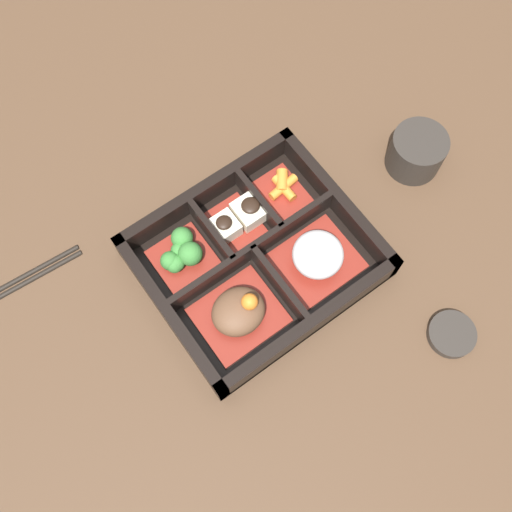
{
  "coord_description": "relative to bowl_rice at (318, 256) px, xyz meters",
  "views": [
    {
      "loc": [
        0.16,
        0.22,
        0.73
      ],
      "look_at": [
        0.0,
        0.0,
        0.03
      ],
      "focal_mm": 42.0,
      "sensor_mm": 36.0,
      "label": 1
    }
  ],
  "objects": [
    {
      "name": "bento_rim",
      "position": [
        0.06,
        -0.05,
        -0.01
      ],
      "size": [
        0.27,
        0.24,
        0.05
      ],
      "color": "black",
      "rests_on": "ground_plane"
    },
    {
      "name": "bento_base",
      "position": [
        0.06,
        -0.05,
        -0.03
      ],
      "size": [
        0.27,
        0.24,
        0.01
      ],
      "color": "black",
      "rests_on": "ground_plane"
    },
    {
      "name": "tea_cup",
      "position": [
        -0.2,
        -0.04,
        -0.0
      ],
      "size": [
        0.07,
        0.07,
        0.06
      ],
      "color": "#2D2823",
      "rests_on": "ground_plane"
    },
    {
      "name": "ground_plane",
      "position": [
        0.06,
        -0.05,
        -0.03
      ],
      "size": [
        3.0,
        3.0,
        0.0
      ],
      "primitive_type": "plane",
      "color": "#4C3523"
    },
    {
      "name": "sauce_dish",
      "position": [
        -0.08,
        0.17,
        -0.03
      ],
      "size": [
        0.06,
        0.06,
        0.01
      ],
      "color": "#2D2823",
      "rests_on": "ground_plane"
    },
    {
      "name": "bowl_stew",
      "position": [
        0.12,
        0.0,
        -0.01
      ],
      "size": [
        0.1,
        0.09,
        0.05
      ],
      "color": "maroon",
      "rests_on": "bento_base"
    },
    {
      "name": "bowl_greens",
      "position": [
        0.13,
        -0.1,
        -0.01
      ],
      "size": [
        0.07,
        0.07,
        0.04
      ],
      "color": "maroon",
      "rests_on": "bento_base"
    },
    {
      "name": "bowl_carrots",
      "position": [
        -0.03,
        -0.11,
        -0.02
      ],
      "size": [
        0.06,
        0.07,
        0.02
      ],
      "color": "maroon",
      "rests_on": "bento_base"
    },
    {
      "name": "bowl_tofu",
      "position": [
        0.05,
        -0.1,
        -0.01
      ],
      "size": [
        0.08,
        0.07,
        0.04
      ],
      "color": "maroon",
      "rests_on": "bento_base"
    },
    {
      "name": "bowl_rice",
      "position": [
        0.0,
        0.0,
        0.0
      ],
      "size": [
        0.1,
        0.09,
        0.05
      ],
      "color": "maroon",
      "rests_on": "bento_base"
    }
  ]
}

